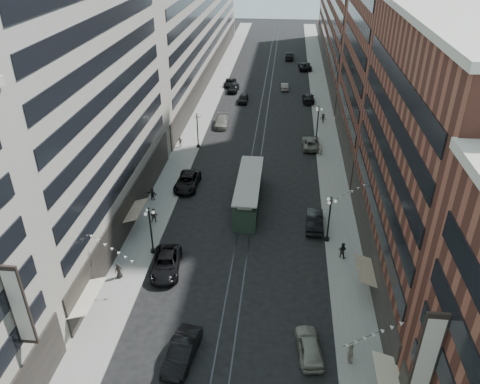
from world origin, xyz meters
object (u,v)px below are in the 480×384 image
at_px(car_7, 187,182).
at_px(pedestrian_9, 323,119).
at_px(pedestrian_6, 180,142).
at_px(car_11, 311,143).
at_px(pedestrian_extra_0, 119,271).
at_px(car_extra_2, 305,66).
at_px(car_9, 233,88).
at_px(pedestrian_8, 320,149).
at_px(car_10, 314,221).
at_px(car_12, 308,98).
at_px(pedestrian_2, 154,216).
at_px(car_13, 243,98).
at_px(lamppost_sw_mid, 198,129).
at_px(lamppost_se_mid, 318,122).
at_px(car_5, 182,352).
at_px(car_8, 222,121).
at_px(streetcar, 249,193).
at_px(lamppost_se_far, 329,218).
at_px(car_extra_1, 230,83).
at_px(car_14, 285,86).
at_px(pedestrian_5, 152,194).
at_px(pedestrian_7, 342,250).
at_px(car_extra_0, 290,56).
at_px(car_2, 166,264).
at_px(car_4, 309,346).
at_px(lamppost_sw_far, 151,229).
at_px(pedestrian_4, 350,353).

height_order(car_7, pedestrian_9, pedestrian_9).
bearing_deg(pedestrian_6, car_11, -175.96).
bearing_deg(pedestrian_extra_0, car_extra_2, -142.72).
relative_size(car_9, pedestrian_8, 2.62).
xyz_separation_m(car_10, car_12, (0.49, 43.90, -0.08)).
relative_size(pedestrian_2, car_13, 0.40).
relative_size(lamppost_sw_mid, car_12, 1.01).
bearing_deg(car_11, pedestrian_8, 112.99).
xyz_separation_m(lamppost_se_mid, car_5, (-12.46, -45.41, -2.22)).
relative_size(car_13, pedestrian_8, 2.43).
bearing_deg(car_8, pedestrian_2, -100.14).
relative_size(streetcar, car_9, 2.64).
bearing_deg(streetcar, pedestrian_extra_0, -126.89).
relative_size(lamppost_se_far, car_extra_1, 1.10).
height_order(lamppost_se_far, car_11, lamppost_se_far).
bearing_deg(car_14, car_13, 46.20).
height_order(car_5, car_extra_2, car_5).
bearing_deg(car_9, car_11, -57.33).
relative_size(pedestrian_5, pedestrian_6, 0.95).
bearing_deg(pedestrian_8, pedestrian_5, 23.49).
bearing_deg(car_11, car_14, -82.22).
bearing_deg(pedestrian_6, pedestrian_7, 129.56).
bearing_deg(car_10, pedestrian_7, 118.15).
bearing_deg(pedestrian_7, car_extra_0, -59.28).
bearing_deg(car_2, pedestrian_9, 60.31).
xyz_separation_m(car_7, pedestrian_5, (-3.70, -3.83, 0.11)).
distance_m(car_4, pedestrian_8, 37.73).
distance_m(pedestrian_2, car_extra_2, 70.97).
distance_m(car_9, car_extra_0, 29.98).
relative_size(lamppost_sw_far, pedestrian_2, 3.09).
bearing_deg(pedestrian_9, pedestrian_extra_0, -106.18).
distance_m(lamppost_se_far, car_10, 3.72).
bearing_deg(car_2, car_8, 82.86).
height_order(lamppost_se_far, car_extra_1, lamppost_se_far).
distance_m(pedestrian_2, car_10, 18.47).
bearing_deg(car_extra_0, car_7, 82.01).
bearing_deg(pedestrian_9, car_extra_2, 104.70).
distance_m(pedestrian_5, pedestrian_8, 26.43).
xyz_separation_m(car_8, car_extra_1, (-1.25, 22.87, -0.10)).
height_order(streetcar, car_11, streetcar).
height_order(car_7, car_extra_2, car_extra_2).
bearing_deg(pedestrian_7, car_4, 100.29).
height_order(car_4, car_7, car_7).
xyz_separation_m(car_12, pedestrian_6, (-20.36, -23.81, 0.20)).
xyz_separation_m(pedestrian_4, car_13, (-14.23, 61.43, -0.34)).
xyz_separation_m(lamppost_sw_far, car_extra_2, (17.39, 74.08, -2.24)).
distance_m(lamppost_sw_far, car_8, 36.56).
height_order(lamppost_sw_far, car_7, lamppost_sw_far).
bearing_deg(car_13, car_8, -100.92).
height_order(pedestrian_2, car_extra_1, pedestrian_2).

